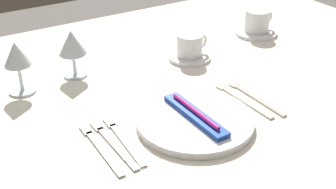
% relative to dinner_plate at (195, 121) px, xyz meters
% --- Properties ---
extents(dining_table, '(1.80, 1.11, 0.74)m').
position_rel_dinner_plate_xyz_m(dining_table, '(0.03, 0.22, -0.09)').
color(dining_table, silver).
rests_on(dining_table, ground).
extents(dinner_plate, '(0.27, 0.27, 0.02)m').
position_rel_dinner_plate_xyz_m(dinner_plate, '(0.00, 0.00, 0.00)').
color(dinner_plate, white).
rests_on(dinner_plate, dining_table).
extents(toothbrush_package, '(0.04, 0.21, 0.02)m').
position_rel_dinner_plate_xyz_m(toothbrush_package, '(-0.00, 0.00, 0.02)').
color(toothbrush_package, blue).
rests_on(toothbrush_package, dinner_plate).
extents(fork_outer, '(0.03, 0.20, 0.00)m').
position_rel_dinner_plate_xyz_m(fork_outer, '(-0.17, 0.03, -0.01)').
color(fork_outer, beige).
rests_on(fork_outer, dining_table).
extents(fork_inner, '(0.02, 0.21, 0.00)m').
position_rel_dinner_plate_xyz_m(fork_inner, '(-0.20, 0.03, -0.01)').
color(fork_inner, beige).
rests_on(fork_inner, dining_table).
extents(fork_salad, '(0.02, 0.21, 0.00)m').
position_rel_dinner_plate_xyz_m(fork_salad, '(-0.23, 0.03, -0.01)').
color(fork_salad, beige).
rests_on(fork_salad, dining_table).
extents(spoon_soup, '(0.03, 0.21, 0.01)m').
position_rel_dinner_plate_xyz_m(spoon_soup, '(0.16, 0.05, -0.01)').
color(spoon_soup, beige).
rests_on(spoon_soup, dining_table).
extents(spoon_dessert, '(0.03, 0.20, 0.01)m').
position_rel_dinner_plate_xyz_m(spoon_dessert, '(0.20, 0.04, -0.01)').
color(spoon_dessert, beige).
rests_on(spoon_dessert, dining_table).
extents(saucer_left, '(0.13, 0.13, 0.01)m').
position_rel_dinner_plate_xyz_m(saucer_left, '(0.19, 0.30, -0.00)').
color(saucer_left, white).
rests_on(saucer_left, dining_table).
extents(coffee_cup_left, '(0.10, 0.08, 0.07)m').
position_rel_dinner_plate_xyz_m(coffee_cup_left, '(0.19, 0.30, 0.03)').
color(coffee_cup_left, white).
rests_on(coffee_cup_left, saucer_left).
extents(saucer_right, '(0.14, 0.14, 0.01)m').
position_rel_dinner_plate_xyz_m(saucer_right, '(0.49, 0.35, -0.00)').
color(saucer_right, white).
rests_on(saucer_right, dining_table).
extents(coffee_cup_right, '(0.11, 0.08, 0.07)m').
position_rel_dinner_plate_xyz_m(coffee_cup_right, '(0.49, 0.35, 0.04)').
color(coffee_cup_right, white).
rests_on(coffee_cup_right, saucer_right).
extents(wine_glass_centre, '(0.07, 0.07, 0.13)m').
position_rel_dinner_plate_xyz_m(wine_glass_centre, '(-0.15, 0.38, 0.08)').
color(wine_glass_centre, silver).
rests_on(wine_glass_centre, dining_table).
extents(wine_glass_left, '(0.07, 0.07, 0.14)m').
position_rel_dinner_plate_xyz_m(wine_glass_left, '(-0.30, 0.36, 0.09)').
color(wine_glass_left, silver).
rests_on(wine_glass_left, dining_table).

